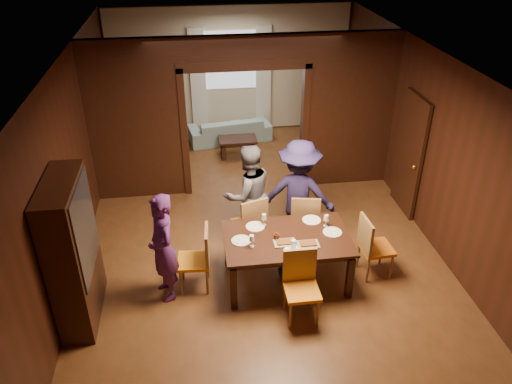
{
  "coord_description": "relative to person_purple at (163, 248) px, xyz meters",
  "views": [
    {
      "loc": [
        -0.94,
        -6.75,
        4.78
      ],
      "look_at": [
        -0.07,
        -0.4,
        1.05
      ],
      "focal_mm": 35.0,
      "sensor_mm": 36.0,
      "label": 1
    }
  ],
  "objects": [
    {
      "name": "floor",
      "position": [
        1.45,
        1.27,
        -0.79
      ],
      "size": [
        9.0,
        9.0,
        0.0
      ],
      "primitive_type": "plane",
      "color": "#513217",
      "rests_on": "ground"
    },
    {
      "name": "ceiling",
      "position": [
        1.45,
        1.27,
        2.11
      ],
      "size": [
        5.5,
        9.0,
        0.02
      ],
      "primitive_type": "cube",
      "color": "silver",
      "rests_on": "room_walls"
    },
    {
      "name": "room_walls",
      "position": [
        1.45,
        3.16,
        0.71
      ],
      "size": [
        5.52,
        9.01,
        2.9
      ],
      "color": "black",
      "rests_on": "floor"
    },
    {
      "name": "person_purple",
      "position": [
        0.0,
        0.0,
        0.0
      ],
      "size": [
        0.55,
        0.67,
        1.59
      ],
      "primitive_type": "imported",
      "rotation": [
        0.0,
        0.0,
        -1.23
      ],
      "color": "#4C205D",
      "rests_on": "floor"
    },
    {
      "name": "person_grey",
      "position": [
        1.29,
        1.17,
        0.04
      ],
      "size": [
        0.98,
        0.87,
        1.67
      ],
      "primitive_type": "imported",
      "rotation": [
        0.0,
        0.0,
        3.48
      ],
      "color": "#59575F",
      "rests_on": "floor"
    },
    {
      "name": "person_navy",
      "position": [
        2.05,
        1.0,
        0.09
      ],
      "size": [
        1.3,
        1.01,
        1.78
      ],
      "primitive_type": "imported",
      "rotation": [
        0.0,
        0.0,
        2.8
      ],
      "color": "#1D173A",
      "rests_on": "floor"
    },
    {
      "name": "sofa",
      "position": [
        1.34,
        5.12,
        -0.52
      ],
      "size": [
        1.94,
        1.0,
        0.54
      ],
      "primitive_type": "imported",
      "rotation": [
        0.0,
        0.0,
        3.3
      ],
      "color": "#91B9BE",
      "rests_on": "floor"
    },
    {
      "name": "serving_bowl",
      "position": [
        1.75,
        0.15,
        0.0
      ],
      "size": [
        0.29,
        0.29,
        0.07
      ],
      "primitive_type": "imported",
      "color": "black",
      "rests_on": "dining_table"
    },
    {
      "name": "dining_table",
      "position": [
        1.7,
        0.07,
        -0.41
      ],
      "size": [
        1.76,
        1.09,
        0.76
      ],
      "primitive_type": "cube",
      "color": "black",
      "rests_on": "floor"
    },
    {
      "name": "coffee_table",
      "position": [
        1.44,
        4.29,
        -0.59
      ],
      "size": [
        0.8,
        0.5,
        0.4
      ],
      "primitive_type": "cube",
      "color": "black",
      "rests_on": "floor"
    },
    {
      "name": "chair_left",
      "position": [
        0.39,
        0.11,
        -0.31
      ],
      "size": [
        0.47,
        0.47,
        0.97
      ],
      "primitive_type": null,
      "rotation": [
        0.0,
        0.0,
        -1.64
      ],
      "color": "orange",
      "rests_on": "floor"
    },
    {
      "name": "chair_right",
      "position": [
        3.02,
        0.05,
        -0.31
      ],
      "size": [
        0.47,
        0.47,
        0.97
      ],
      "primitive_type": null,
      "rotation": [
        0.0,
        0.0,
        1.64
      ],
      "color": "orange",
      "rests_on": "floor"
    },
    {
      "name": "chair_far_l",
      "position": [
        1.27,
        0.94,
        -0.31
      ],
      "size": [
        0.56,
        0.56,
        0.97
      ],
      "primitive_type": null,
      "rotation": [
        0.0,
        0.0,
        3.47
      ],
      "color": "orange",
      "rests_on": "floor"
    },
    {
      "name": "chair_far_r",
      "position": [
        2.14,
        0.91,
        -0.31
      ],
      "size": [
        0.51,
        0.51,
        0.97
      ],
      "primitive_type": null,
      "rotation": [
        0.0,
        0.0,
        2.96
      ],
      "color": "orange",
      "rests_on": "floor"
    },
    {
      "name": "chair_near",
      "position": [
        1.75,
        -0.7,
        -0.31
      ],
      "size": [
        0.44,
        0.44,
        0.97
      ],
      "primitive_type": null,
      "rotation": [
        0.0,
        0.0,
        0.0
      ],
      "color": "orange",
      "rests_on": "floor"
    },
    {
      "name": "hutch",
      "position": [
        -1.08,
        -0.23,
        0.21
      ],
      "size": [
        0.4,
        1.2,
        2.0
      ],
      "primitive_type": "cube",
      "color": "black",
      "rests_on": "floor"
    },
    {
      "name": "door_right",
      "position": [
        4.15,
        1.77,
        0.26
      ],
      "size": [
        0.06,
        0.9,
        2.1
      ],
      "primitive_type": "cube",
      "color": "black",
      "rests_on": "floor"
    },
    {
      "name": "window_far",
      "position": [
        1.45,
        5.71,
        0.91
      ],
      "size": [
        1.2,
        0.03,
        1.3
      ],
      "primitive_type": "cube",
      "color": "silver",
      "rests_on": "back_wall"
    },
    {
      "name": "curtain_left",
      "position": [
        0.7,
        5.67,
        0.46
      ],
      "size": [
        0.35,
        0.06,
        2.4
      ],
      "primitive_type": "cube",
      "color": "white",
      "rests_on": "back_wall"
    },
    {
      "name": "curtain_right",
      "position": [
        2.2,
        5.67,
        0.46
      ],
      "size": [
        0.35,
        0.06,
        2.4
      ],
      "primitive_type": "cube",
      "color": "white",
      "rests_on": "back_wall"
    },
    {
      "name": "plate_left",
      "position": [
        1.06,
        0.07,
        -0.03
      ],
      "size": [
        0.27,
        0.27,
        0.01
      ],
      "primitive_type": "cylinder",
      "color": "silver",
      "rests_on": "dining_table"
    },
    {
      "name": "plate_far_l",
      "position": [
        1.29,
        0.38,
        -0.03
      ],
      "size": [
        0.27,
        0.27,
        0.01
      ],
      "primitive_type": "cylinder",
      "color": "white",
      "rests_on": "dining_table"
    },
    {
      "name": "plate_far_r",
      "position": [
        2.13,
        0.44,
        -0.03
      ],
      "size": [
        0.27,
        0.27,
        0.01
      ],
      "primitive_type": "cylinder",
      "color": "white",
      "rests_on": "dining_table"
    },
    {
      "name": "plate_right",
      "position": [
        2.35,
        0.1,
        -0.03
      ],
      "size": [
        0.27,
        0.27,
        0.01
      ],
      "primitive_type": "cylinder",
      "color": "silver",
      "rests_on": "dining_table"
    },
    {
      "name": "plate_near",
      "position": [
        1.72,
        -0.26,
        -0.03
      ],
      "size": [
        0.27,
        0.27,
        0.01
      ],
      "primitive_type": "cylinder",
      "color": "silver",
      "rests_on": "dining_table"
    },
    {
      "name": "platter_a",
      "position": [
        1.64,
        -0.07,
        -0.02
      ],
      "size": [
        0.3,
        0.2,
        0.04
      ],
      "primitive_type": "cube",
      "color": "gray",
      "rests_on": "dining_table"
    },
    {
      "name": "platter_b",
      "position": [
        1.95,
        -0.14,
        -0.02
      ],
      "size": [
        0.3,
        0.2,
        0.04
      ],
      "primitive_type": "cube",
      "color": "gray",
      "rests_on": "dining_table"
    },
    {
      "name": "wineglass_left",
      "position": [
        1.19,
        -0.08,
        0.06
      ],
      "size": [
        0.08,
        0.08,
        0.18
      ],
      "primitive_type": null,
      "color": "silver",
      "rests_on": "dining_table"
    },
    {
      "name": "wineglass_far",
      "position": [
        1.43,
        0.42,
        0.06
      ],
      "size": [
        0.08,
        0.08,
        0.18
      ],
      "primitive_type": null,
      "color": "white",
      "rests_on": "dining_table"
    },
    {
      "name": "wineglass_right",
      "position": [
        2.3,
        0.27,
        0.06
      ],
      "size": [
        0.08,
        0.08,
        0.18
      ],
      "primitive_type": null,
      "color": "silver",
      "rests_on": "dining_table"
    },
    {
      "name": "tumbler",
      "position": [
        1.73,
        -0.21,
        0.04
      ],
      "size": [
        0.07,
        0.07,
        0.14
      ],
      "primitive_type": "cylinder",
      "color": "silver",
      "rests_on": "dining_table"
    },
    {
      "name": "condiment_jar",
      "position": [
        1.54,
        0.04,
        0.02
      ],
      "size": [
        0.08,
        0.08,
        0.11
      ],
      "primitive_type": null,
      "color": "#4D2012",
      "rests_on": "dining_table"
    }
  ]
}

